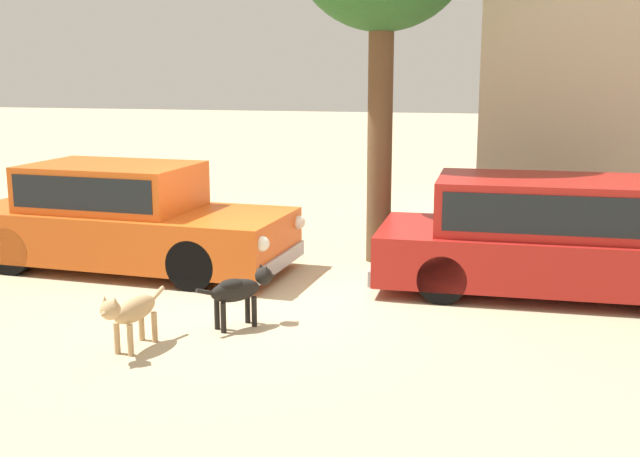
% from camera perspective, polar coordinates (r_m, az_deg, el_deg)
% --- Properties ---
extents(ground_plane, '(80.00, 80.00, 0.00)m').
position_cam_1_polar(ground_plane, '(9.74, -3.96, -5.25)').
color(ground_plane, tan).
extents(parked_sedan_nearest, '(4.80, 2.10, 1.48)m').
position_cam_1_polar(parked_sedan_nearest, '(11.52, -13.97, 0.86)').
color(parked_sedan_nearest, '#D15619').
rests_on(parked_sedan_nearest, ground_plane).
extents(parked_sedan_second, '(4.45, 1.85, 1.45)m').
position_cam_1_polar(parked_sedan_second, '(10.38, 15.95, -0.32)').
color(parked_sedan_second, '#AD1E19').
rests_on(parked_sedan_second, ground_plane).
extents(stray_dog_spotted, '(0.72, 0.79, 0.66)m').
position_cam_1_polar(stray_dog_spotted, '(8.73, -5.76, -4.34)').
color(stray_dog_spotted, black).
rests_on(stray_dog_spotted, ground_plane).
extents(stray_dog_tan, '(0.31, 1.08, 0.65)m').
position_cam_1_polar(stray_dog_tan, '(8.21, -13.46, -5.80)').
color(stray_dog_tan, tan).
rests_on(stray_dog_tan, ground_plane).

